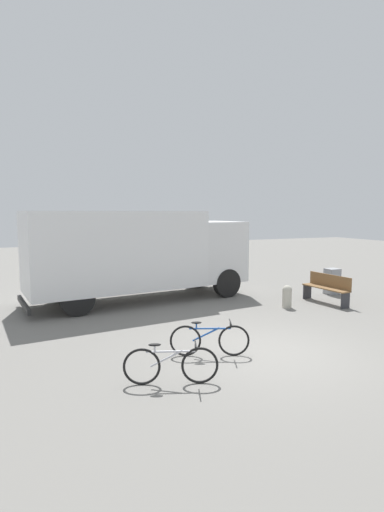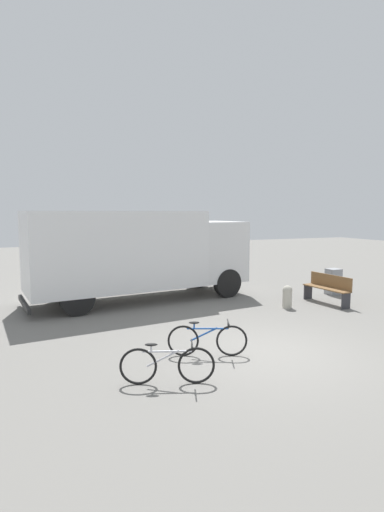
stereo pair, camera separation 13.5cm
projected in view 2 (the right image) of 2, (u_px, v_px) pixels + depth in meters
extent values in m
plane|color=slate|center=(264.00, 352.00, 8.53)|extent=(60.00, 60.00, 0.00)
cube|color=white|center=(116.00, 250.00, 12.99)|extent=(5.84, 3.02, 2.51)
cube|color=silver|center=(212.00, 250.00, 14.79)|extent=(1.99, 2.48, 2.13)
cube|color=black|center=(24.00, 304.00, 11.77)|extent=(0.36, 2.27, 0.16)
cylinder|color=black|center=(198.00, 275.00, 15.81)|extent=(1.02, 0.39, 1.00)
cylinder|color=black|center=(227.00, 283.00, 14.01)|extent=(1.02, 0.39, 1.00)
cylinder|color=black|center=(63.00, 287.00, 13.28)|extent=(1.02, 0.39, 1.00)
cylinder|color=black|center=(77.00, 298.00, 11.49)|extent=(1.02, 0.39, 1.00)
cube|color=brown|center=(326.00, 288.00, 12.98)|extent=(0.53, 1.77, 0.03)
cube|color=brown|center=(331.00, 281.00, 13.04)|extent=(0.17, 1.74, 0.45)
cube|color=#2D2D33|center=(346.00, 301.00, 12.28)|extent=(0.34, 0.08, 0.49)
cube|color=#2D2D33|center=(308.00, 292.00, 13.73)|extent=(0.34, 0.08, 0.49)
torus|color=black|center=(138.00, 366.00, 6.88)|extent=(0.63, 0.26, 0.65)
torus|color=black|center=(196.00, 365.00, 6.92)|extent=(0.63, 0.26, 0.65)
cylinder|color=silver|center=(167.00, 351.00, 6.87)|extent=(0.81, 0.33, 0.04)
cylinder|color=silver|center=(163.00, 358.00, 6.88)|extent=(0.55, 0.23, 0.31)
cylinder|color=silver|center=(151.00, 349.00, 6.85)|extent=(0.03, 0.03, 0.11)
ellipsoid|color=black|center=(151.00, 345.00, 6.84)|extent=(0.24, 0.16, 0.05)
cylinder|color=black|center=(192.00, 347.00, 6.88)|extent=(0.03, 0.03, 0.14)
cylinder|color=black|center=(192.00, 343.00, 6.87)|extent=(0.17, 0.42, 0.02)
torus|color=black|center=(183.00, 341.00, 8.25)|extent=(0.62, 0.29, 0.65)
torus|color=black|center=(232.00, 341.00, 8.25)|extent=(0.62, 0.29, 0.65)
cylinder|color=#1E4C9E|center=(208.00, 329.00, 8.22)|extent=(0.80, 0.36, 0.04)
cylinder|color=#1E4C9E|center=(204.00, 334.00, 8.23)|extent=(0.54, 0.25, 0.31)
cylinder|color=#1E4C9E|center=(194.00, 326.00, 8.22)|extent=(0.03, 0.03, 0.11)
ellipsoid|color=black|center=(194.00, 323.00, 8.21)|extent=(0.24, 0.17, 0.05)
cylinder|color=black|center=(228.00, 325.00, 8.21)|extent=(0.03, 0.03, 0.14)
cylinder|color=black|center=(228.00, 322.00, 8.21)|extent=(0.19, 0.42, 0.02)
cylinder|color=#B2AD9E|center=(287.00, 299.00, 12.42)|extent=(0.29, 0.29, 0.56)
sphere|color=#B2AD9E|center=(287.00, 290.00, 12.39)|extent=(0.30, 0.30, 0.30)
cube|color=gray|center=(333.00, 282.00, 14.47)|extent=(0.46, 0.42, 0.94)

